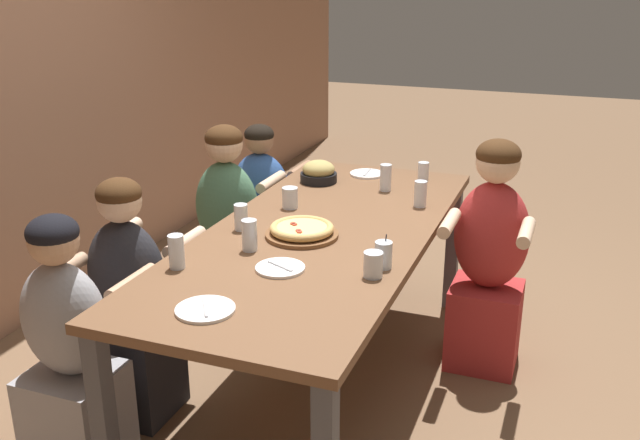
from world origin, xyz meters
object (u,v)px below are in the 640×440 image
(empty_plate_a, at_px, (367,174))
(drinking_glass_d, at_px, (241,219))
(drinking_glass_c, at_px, (373,266))
(drinking_glass_h, at_px, (250,237))
(drinking_glass_g, at_px, (423,173))
(drinking_glass_f, at_px, (290,199))
(diner_far_midright, at_px, (229,235))
(empty_plate_b, at_px, (280,268))
(diner_far_right, at_px, (262,220))
(drinking_glass_b, at_px, (386,179))
(pizza_board_main, at_px, (302,231))
(drinking_glass_e, at_px, (176,253))
(diner_far_left, at_px, (70,358))
(drinking_glass_a, at_px, (420,195))
(diner_near_midright, at_px, (489,265))
(skillet_bowl, at_px, (319,172))
(cocktail_glass_blue, at_px, (383,256))
(empty_plate_c, at_px, (205,309))
(diner_far_midleft, at_px, (131,310))

(empty_plate_a, xyz_separation_m, drinking_glass_d, (-1.05, 0.27, 0.05))
(drinking_glass_c, relative_size, drinking_glass_h, 0.75)
(drinking_glass_g, bearing_deg, drinking_glass_d, 150.96)
(drinking_glass_f, height_order, diner_far_midright, diner_far_midright)
(empty_plate_b, distance_m, diner_far_right, 1.54)
(drinking_glass_h, bearing_deg, empty_plate_a, -5.56)
(drinking_glass_b, bearing_deg, pizza_board_main, 168.73)
(drinking_glass_b, bearing_deg, drinking_glass_e, 159.15)
(diner_far_left, xyz_separation_m, diner_far_midright, (1.32, -0.00, 0.04))
(drinking_glass_a, bearing_deg, diner_near_midright, -92.32)
(skillet_bowl, relative_size, diner_far_midright, 0.26)
(drinking_glass_h, bearing_deg, diner_far_midright, 33.88)
(empty_plate_a, xyz_separation_m, cocktail_glass_blue, (-1.24, -0.45, 0.04))
(drinking_glass_c, xyz_separation_m, diner_near_midright, (0.88, -0.33, -0.30))
(empty_plate_c, height_order, diner_far_left, diner_far_left)
(empty_plate_c, bearing_deg, drinking_glass_h, 10.30)
(diner_far_midright, bearing_deg, drinking_glass_d, -56.42)
(drinking_glass_e, relative_size, diner_far_left, 0.13)
(empty_plate_c, relative_size, drinking_glass_e, 1.52)
(pizza_board_main, xyz_separation_m, drinking_glass_a, (0.59, -0.39, 0.03))
(drinking_glass_a, distance_m, drinking_glass_d, 0.91)
(skillet_bowl, xyz_separation_m, drinking_glass_e, (-1.30, 0.10, 0.01))
(drinking_glass_d, bearing_deg, cocktail_glass_blue, -104.67)
(pizza_board_main, height_order, drinking_glass_c, drinking_glass_c)
(empty_plate_b, height_order, drinking_glass_b, drinking_glass_b)
(empty_plate_a, height_order, drinking_glass_f, drinking_glass_f)
(skillet_bowl, height_order, diner_far_left, diner_far_left)
(diner_far_left, bearing_deg, cocktail_glass_blue, 28.33)
(empty_plate_c, height_order, drinking_glass_h, drinking_glass_h)
(empty_plate_a, distance_m, diner_far_right, 0.72)
(skillet_bowl, relative_size, drinking_glass_e, 2.13)
(drinking_glass_a, bearing_deg, drinking_glass_b, 50.00)
(cocktail_glass_blue, height_order, diner_far_midright, diner_far_midright)
(drinking_glass_c, relative_size, diner_near_midright, 0.09)
(empty_plate_a, relative_size, drinking_glass_d, 1.62)
(diner_far_midright, bearing_deg, empty_plate_c, -65.11)
(empty_plate_a, xyz_separation_m, diner_far_midright, (-0.50, 0.63, -0.28))
(drinking_glass_c, bearing_deg, empty_plate_b, 99.91)
(drinking_glass_g, bearing_deg, diner_far_midright, 118.05)
(diner_far_left, bearing_deg, empty_plate_c, 0.43)
(drinking_glass_a, xyz_separation_m, drinking_glass_b, (0.19, 0.23, 0.00))
(drinking_glass_a, bearing_deg, diner_far_left, 142.88)
(drinking_glass_c, bearing_deg, diner_far_midleft, 94.43)
(diner_far_right, bearing_deg, empty_plate_a, 6.91)
(empty_plate_c, relative_size, diner_far_right, 0.20)
(pizza_board_main, bearing_deg, diner_far_midright, 50.64)
(skillet_bowl, distance_m, drinking_glass_h, 1.04)
(drinking_glass_b, relative_size, drinking_glass_h, 1.06)
(drinking_glass_e, bearing_deg, drinking_glass_h, -34.75)
(pizza_board_main, xyz_separation_m, empty_plate_b, (-0.36, -0.06, -0.02))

